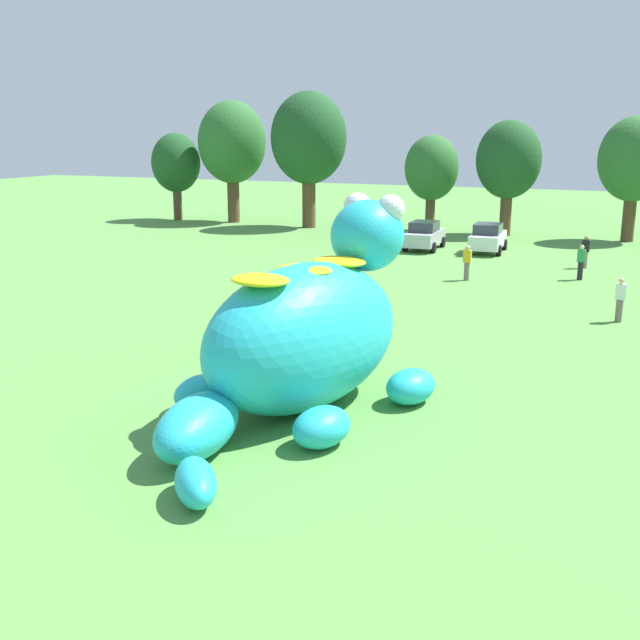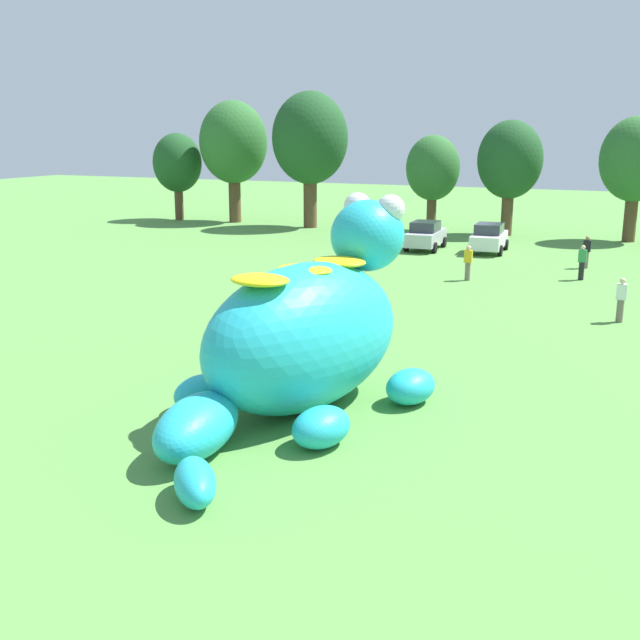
% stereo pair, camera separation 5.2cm
% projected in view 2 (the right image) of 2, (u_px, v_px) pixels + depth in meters
% --- Properties ---
extents(ground_plane, '(160.00, 160.00, 0.00)m').
position_uv_depth(ground_plane, '(284.00, 401.00, 20.85)').
color(ground_plane, '#568E42').
extents(giant_inflatable_creature, '(6.36, 10.86, 5.40)m').
position_uv_depth(giant_inflatable_creature, '(305.00, 334.00, 20.02)').
color(giant_inflatable_creature, '#23B2C6').
rests_on(giant_inflatable_creature, ground).
extents(car_black, '(2.28, 4.26, 1.72)m').
position_uv_depth(car_black, '(369.00, 230.00, 49.32)').
color(car_black, black).
rests_on(car_black, ground).
extents(car_silver, '(2.07, 4.17, 1.72)m').
position_uv_depth(car_silver, '(426.00, 235.00, 46.89)').
color(car_silver, '#B7BABF').
rests_on(car_silver, ground).
extents(car_white, '(2.11, 4.19, 1.72)m').
position_uv_depth(car_white, '(489.00, 238.00, 45.82)').
color(car_white, white).
rests_on(car_white, ground).
extents(tree_far_left, '(3.86, 3.86, 6.85)m').
position_uv_depth(tree_far_left, '(177.00, 163.00, 61.35)').
color(tree_far_left, brown).
rests_on(tree_far_left, ground).
extents(tree_left, '(5.24, 5.24, 9.30)m').
position_uv_depth(tree_left, '(233.00, 143.00, 59.46)').
color(tree_left, brown).
rests_on(tree_left, ground).
extents(tree_mid_left, '(5.54, 5.54, 9.84)m').
position_uv_depth(tree_mid_left, '(310.00, 139.00, 56.06)').
color(tree_mid_left, brown).
rests_on(tree_mid_left, ground).
extents(tree_centre_left, '(3.80, 3.80, 6.75)m').
position_uv_depth(tree_centre_left, '(433.00, 169.00, 54.56)').
color(tree_centre_left, brown).
rests_on(tree_centre_left, ground).
extents(tree_centre, '(4.37, 4.37, 7.76)m').
position_uv_depth(tree_centre, '(510.00, 160.00, 52.09)').
color(tree_centre, brown).
rests_on(tree_centre, ground).
extents(tree_centre_right, '(4.50, 4.50, 7.98)m').
position_uv_depth(tree_centre_right, '(636.00, 160.00, 49.11)').
color(tree_centre_right, brown).
rests_on(tree_centre_right, ground).
extents(spectator_near_inflatable, '(0.38, 0.26, 1.71)m').
position_uv_depth(spectator_near_inflatable, '(621.00, 300.00, 29.18)').
color(spectator_near_inflatable, '#726656').
rests_on(spectator_near_inflatable, ground).
extents(spectator_mid_field, '(0.38, 0.26, 1.71)m').
position_uv_depth(spectator_mid_field, '(358.00, 300.00, 29.31)').
color(spectator_mid_field, '#2D334C').
rests_on(spectator_mid_field, ground).
extents(spectator_by_cars, '(0.38, 0.26, 1.71)m').
position_uv_depth(spectator_by_cars, '(468.00, 263.00, 37.28)').
color(spectator_by_cars, '#726656').
rests_on(spectator_by_cars, ground).
extents(spectator_wandering, '(0.38, 0.26, 1.71)m').
position_uv_depth(spectator_wandering, '(587.00, 252.00, 40.53)').
color(spectator_wandering, '#726656').
rests_on(spectator_wandering, ground).
extents(spectator_far_side, '(0.38, 0.26, 1.71)m').
position_uv_depth(spectator_far_side, '(582.00, 263.00, 37.38)').
color(spectator_far_side, black).
rests_on(spectator_far_side, ground).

